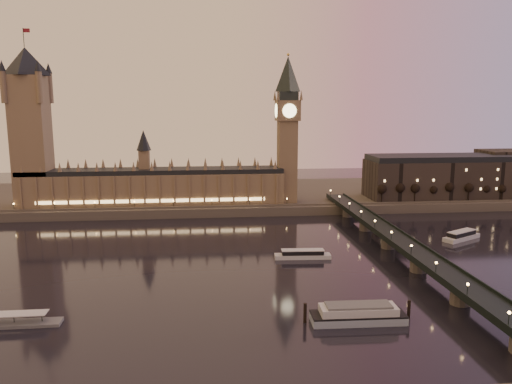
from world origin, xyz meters
TOP-DOWN VIEW (x-y plane):
  - ground at (0.00, 0.00)m, footprint 700.00×700.00m
  - far_embankment at (30.00, 165.00)m, footprint 560.00×130.00m
  - palace_of_westminster at (-40.12, 120.99)m, footprint 180.00×26.62m
  - victoria_tower at (-120.00, 121.00)m, footprint 31.68×31.68m
  - big_ben at (53.99, 120.99)m, footprint 17.68×17.68m
  - westminster_bridge at (91.61, 0.00)m, footprint 13.20×260.00m
  - city_block at (194.94, 130.93)m, footprint 155.00×45.00m
  - bare_tree_0 at (118.68, 109.00)m, footprint 6.15×6.15m
  - bare_tree_1 at (131.96, 109.00)m, footprint 6.15×6.15m
  - bare_tree_2 at (145.25, 109.00)m, footprint 6.15×6.15m
  - bare_tree_3 at (158.53, 109.00)m, footprint 6.15×6.15m
  - bare_tree_4 at (171.81, 109.00)m, footprint 6.15×6.15m
  - bare_tree_5 at (185.09, 109.00)m, footprint 6.15×6.15m
  - bare_tree_6 at (198.37, 109.00)m, footprint 6.15×6.15m
  - bare_tree_7 at (211.65, 109.00)m, footprint 6.15×6.15m
  - cruise_boat_a at (43.30, 5.97)m, footprint 27.97×7.53m
  - cruise_boat_c at (139.23, 31.11)m, footprint 25.85×18.56m
  - moored_barge at (48.43, -68.47)m, footprint 38.30×10.16m
  - pontoon_pier at (-74.42, -59.11)m, footprint 39.00×6.50m

SIDE VIEW (x-z plane):
  - ground at x=0.00m, z-range 0.00..0.00m
  - pontoon_pier at x=-74.42m, z-range -4.08..6.32m
  - cruise_boat_a at x=43.30m, z-range -0.26..4.16m
  - cruise_boat_c at x=139.23m, z-range -0.31..4.83m
  - moored_barge at x=48.43m, z-range -0.55..6.48m
  - far_embankment at x=30.00m, z-range 0.00..6.00m
  - westminster_bridge at x=91.61m, z-range -2.13..13.17m
  - bare_tree_0 at x=118.68m, z-range 9.09..21.60m
  - bare_tree_1 at x=131.96m, z-range 9.09..21.60m
  - bare_tree_2 at x=145.25m, z-range 9.09..21.60m
  - bare_tree_3 at x=158.53m, z-range 9.09..21.60m
  - bare_tree_4 at x=171.81m, z-range 9.09..21.60m
  - bare_tree_5 at x=185.09m, z-range 9.09..21.60m
  - bare_tree_6 at x=198.37m, z-range 9.09..21.60m
  - bare_tree_7 at x=211.65m, z-range 9.09..21.60m
  - palace_of_westminster at x=-40.12m, z-range -4.29..47.71m
  - city_block at x=194.94m, z-range 5.24..39.24m
  - big_ben at x=53.99m, z-range 11.95..115.95m
  - victoria_tower at x=-120.00m, z-range 6.79..124.79m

